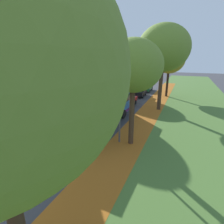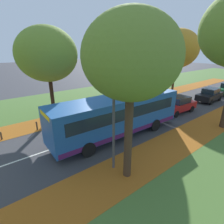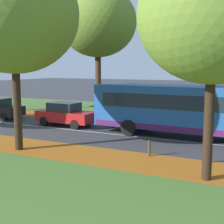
% 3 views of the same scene
% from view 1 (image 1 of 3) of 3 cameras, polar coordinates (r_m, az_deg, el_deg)
% --- Properties ---
extents(grass_verge_left, '(12.00, 90.00, 0.01)m').
position_cam_1_polar(grass_verge_left, '(30.21, -13.50, 4.54)').
color(grass_verge_left, '#476B2D').
rests_on(grass_verge_left, ground).
extents(leaf_litter_left, '(2.80, 60.00, 0.00)m').
position_cam_1_polar(leaf_litter_left, '(22.89, -12.94, 0.45)').
color(leaf_litter_left, '#9E5619').
rests_on(leaf_litter_left, grass_verge_left).
extents(grass_verge_right, '(12.00, 90.00, 0.01)m').
position_cam_1_polar(grass_verge_right, '(24.56, 23.83, 0.52)').
color(grass_verge_right, '#476B2D').
rests_on(grass_verge_right, ground).
extents(leaf_litter_right, '(2.80, 60.00, 0.00)m').
position_cam_1_polar(leaf_litter_right, '(19.22, 10.05, -2.70)').
color(leaf_litter_right, '#9E5619').
rests_on(leaf_litter_right, grass_verge_right).
extents(road_centre_line, '(0.12, 80.00, 0.01)m').
position_cam_1_polar(road_centre_line, '(25.95, 3.20, 2.89)').
color(road_centre_line, silver).
rests_on(road_centre_line, ground).
extents(tree_left_near, '(5.19, 5.19, 8.11)m').
position_cam_1_polar(tree_left_near, '(18.55, -26.62, 13.25)').
color(tree_left_near, black).
rests_on(tree_left_near, ground).
extents(tree_left_mid, '(6.13, 6.13, 9.23)m').
position_cam_1_polar(tree_left_mid, '(25.25, -10.40, 17.06)').
color(tree_left_mid, black).
rests_on(tree_left_mid, ground).
extents(tree_left_far, '(6.17, 6.17, 8.92)m').
position_cam_1_polar(tree_left_far, '(34.10, -0.73, 16.86)').
color(tree_left_far, '#382619').
rests_on(tree_left_far, ground).
extents(tree_right_near, '(4.16, 4.16, 7.86)m').
position_cam_1_polar(tree_right_near, '(12.68, 7.00, 14.58)').
color(tree_right_near, '#422D1E').
rests_on(tree_right_near, ground).
extents(tree_right_mid, '(6.12, 6.12, 10.33)m').
position_cam_1_polar(tree_right_mid, '(22.78, 16.48, 19.35)').
color(tree_right_mid, '#422D1E').
rests_on(tree_right_mid, ground).
extents(tree_right_far, '(4.97, 4.97, 8.36)m').
position_cam_1_polar(tree_right_far, '(31.33, 18.27, 15.90)').
color(tree_right_far, black).
rests_on(tree_right_far, ground).
extents(bollard_third, '(0.12, 0.12, 0.59)m').
position_cam_1_polar(bollard_third, '(15.46, -32.10, -9.33)').
color(bollard_third, '#4C3823').
rests_on(bollard_third, ground).
extents(bollard_fourth, '(0.12, 0.12, 0.74)m').
position_cam_1_polar(bollard_fourth, '(16.78, -25.19, -5.94)').
color(bollard_fourth, '#4C3823').
rests_on(bollard_fourth, ground).
extents(bollard_fifth, '(0.12, 0.12, 0.64)m').
position_cam_1_polar(bollard_fifth, '(18.41, -19.45, -3.36)').
color(bollard_fifth, '#4C3823').
rests_on(bollard_fifth, ground).
extents(bollard_sixth, '(0.12, 0.12, 0.74)m').
position_cam_1_polar(bollard_sixth, '(20.24, -14.93, -0.91)').
color(bollard_sixth, '#4C3823').
rests_on(bollard_sixth, ground).
extents(streetlamp_right, '(1.89, 0.28, 6.00)m').
position_cam_1_polar(streetlamp_right, '(13.19, 1.25, 5.10)').
color(streetlamp_right, '#47474C').
rests_on(streetlamp_right, ground).
extents(bus, '(2.92, 10.48, 2.98)m').
position_cam_1_polar(bus, '(17.10, -3.43, 0.96)').
color(bus, '#1E5199').
rests_on(bus, ground).
extents(car_red_lead, '(1.93, 4.27, 1.62)m').
position_cam_1_polar(car_red_lead, '(24.62, 4.93, 3.98)').
color(car_red_lead, '#B21919').
rests_on(car_red_lead, ground).
extents(car_black_following, '(1.91, 4.26, 1.62)m').
position_cam_1_polar(car_black_following, '(30.79, 9.10, 6.59)').
color(car_black_following, black).
rests_on(car_black_following, ground).
extents(car_green_third_in_line, '(1.78, 4.20, 1.62)m').
position_cam_1_polar(car_green_third_in_line, '(36.03, 11.33, 8.06)').
color(car_green_third_in_line, '#1E6038').
rests_on(car_green_third_in_line, ground).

